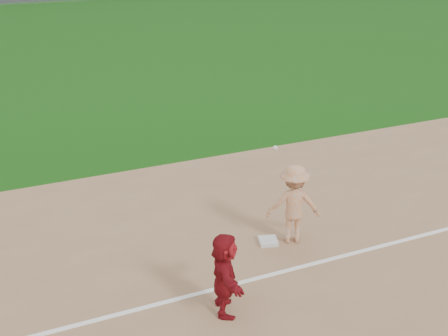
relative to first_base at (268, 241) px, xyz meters
name	(u,v)px	position (x,y,z in m)	size (l,w,h in m)	color
ground	(253,254)	(-0.46, -0.25, -0.06)	(160.00, 160.00, 0.00)	#144A0E
foul_line	(272,274)	(-0.46, -1.05, -0.04)	(60.00, 0.10, 0.01)	white
first_base	(268,241)	(0.00, 0.00, 0.00)	(0.37, 0.37, 0.08)	silver
base_runner	(225,274)	(-1.71, -1.67, 0.71)	(1.40, 0.45, 1.51)	maroon
first_base_play	(294,204)	(0.51, -0.09, 0.81)	(1.26, 1.00, 2.27)	#AFAFB2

